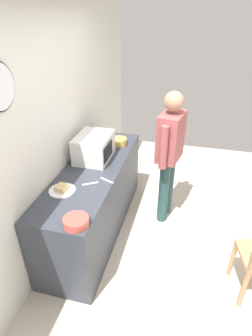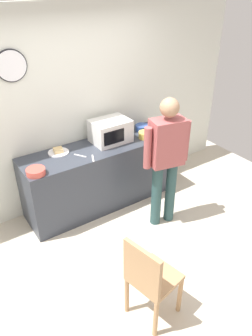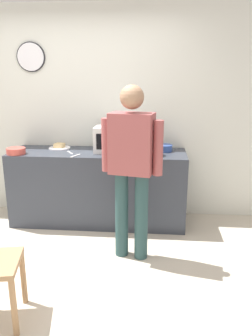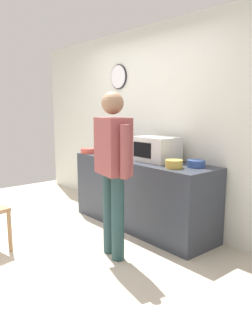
{
  "view_description": "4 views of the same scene",
  "coord_description": "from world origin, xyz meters",
  "px_view_note": "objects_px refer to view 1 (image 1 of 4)",
  "views": [
    {
      "loc": [
        -2.26,
        0.2,
        2.46
      ],
      "look_at": [
        0.4,
        0.87,
        0.85
      ],
      "focal_mm": 29.21,
      "sensor_mm": 36.0,
      "label": 1
    },
    {
      "loc": [
        -1.58,
        -2.14,
        2.85
      ],
      "look_at": [
        0.38,
        0.78,
        0.74
      ],
      "focal_mm": 34.96,
      "sensor_mm": 36.0,
      "label": 2
    },
    {
      "loc": [
        0.92,
        -2.61,
        1.78
      ],
      "look_at": [
        0.62,
        0.84,
        0.8
      ],
      "focal_mm": 35.67,
      "sensor_mm": 36.0,
      "label": 3
    },
    {
      "loc": [
        3.3,
        -1.58,
        1.54
      ],
      "look_at": [
        0.38,
        0.85,
        0.84
      ],
      "focal_mm": 35.31,
      "sensor_mm": 36.0,
      "label": 4
    }
  ],
  "objects_px": {
    "salad_bowl": "(105,137)",
    "fork_utensil": "(107,180)",
    "spoon_utensil": "(90,184)",
    "sandwich_plate": "(62,189)",
    "mixing_bowl": "(76,222)",
    "cereal_bowl": "(119,141)",
    "microwave": "(94,147)",
    "person_standing": "(170,150)"
  },
  "relations": [
    {
      "from": "salad_bowl",
      "to": "fork_utensil",
      "type": "height_order",
      "value": "salad_bowl"
    },
    {
      "from": "spoon_utensil",
      "to": "sandwich_plate",
      "type": "bearing_deg",
      "value": 130.26
    },
    {
      "from": "salad_bowl",
      "to": "spoon_utensil",
      "type": "xyz_separation_m",
      "value": [
        -1.1,
        -0.19,
        -0.04
      ]
    },
    {
      "from": "mixing_bowl",
      "to": "spoon_utensil",
      "type": "relative_size",
      "value": 1.28
    },
    {
      "from": "sandwich_plate",
      "to": "fork_utensil",
      "type": "distance_m",
      "value": 0.47
    },
    {
      "from": "cereal_bowl",
      "to": "spoon_utensil",
      "type": "bearing_deg",
      "value": 177.67
    },
    {
      "from": "microwave",
      "to": "salad_bowl",
      "type": "relative_size",
      "value": 2.49
    },
    {
      "from": "microwave",
      "to": "cereal_bowl",
      "type": "distance_m",
      "value": 0.5
    },
    {
      "from": "salad_bowl",
      "to": "spoon_utensil",
      "type": "relative_size",
      "value": 1.18
    },
    {
      "from": "spoon_utensil",
      "to": "person_standing",
      "type": "height_order",
      "value": "person_standing"
    },
    {
      "from": "spoon_utensil",
      "to": "person_standing",
      "type": "distance_m",
      "value": 1.07
    },
    {
      "from": "fork_utensil",
      "to": "salad_bowl",
      "type": "bearing_deg",
      "value": 18.79
    },
    {
      "from": "salad_bowl",
      "to": "mixing_bowl",
      "type": "distance_m",
      "value": 1.74
    },
    {
      "from": "sandwich_plate",
      "to": "salad_bowl",
      "type": "xyz_separation_m",
      "value": [
        1.29,
        -0.03,
        0.02
      ]
    },
    {
      "from": "microwave",
      "to": "person_standing",
      "type": "distance_m",
      "value": 0.9
    },
    {
      "from": "sandwich_plate",
      "to": "salad_bowl",
      "type": "height_order",
      "value": "salad_bowl"
    },
    {
      "from": "microwave",
      "to": "fork_utensil",
      "type": "bearing_deg",
      "value": -146.03
    },
    {
      "from": "microwave",
      "to": "mixing_bowl",
      "type": "relative_size",
      "value": 2.3
    },
    {
      "from": "spoon_utensil",
      "to": "cereal_bowl",
      "type": "bearing_deg",
      "value": -2.33
    },
    {
      "from": "cereal_bowl",
      "to": "mixing_bowl",
      "type": "xyz_separation_m",
      "value": [
        -1.59,
        -0.07,
        -0.01
      ]
    },
    {
      "from": "cereal_bowl",
      "to": "mixing_bowl",
      "type": "distance_m",
      "value": 1.59
    },
    {
      "from": "sandwich_plate",
      "to": "fork_utensil",
      "type": "xyz_separation_m",
      "value": [
        0.29,
        -0.37,
        -0.02
      ]
    },
    {
      "from": "sandwich_plate",
      "to": "spoon_utensil",
      "type": "distance_m",
      "value": 0.29
    },
    {
      "from": "cereal_bowl",
      "to": "person_standing",
      "type": "xyz_separation_m",
      "value": [
        -0.21,
        -0.68,
        0.06
      ]
    },
    {
      "from": "mixing_bowl",
      "to": "fork_utensil",
      "type": "relative_size",
      "value": 1.28
    },
    {
      "from": "salad_bowl",
      "to": "person_standing",
      "type": "height_order",
      "value": "person_standing"
    },
    {
      "from": "person_standing",
      "to": "mixing_bowl",
      "type": "bearing_deg",
      "value": 156.13
    },
    {
      "from": "microwave",
      "to": "sandwich_plate",
      "type": "bearing_deg",
      "value": 173.7
    },
    {
      "from": "cereal_bowl",
      "to": "microwave",
      "type": "bearing_deg",
      "value": 157.73
    },
    {
      "from": "fork_utensil",
      "to": "mixing_bowl",
      "type": "bearing_deg",
      "value": 176.68
    },
    {
      "from": "fork_utensil",
      "to": "spoon_utensil",
      "type": "relative_size",
      "value": 1.0
    },
    {
      "from": "person_standing",
      "to": "cereal_bowl",
      "type": "bearing_deg",
      "value": 73.2
    },
    {
      "from": "salad_bowl",
      "to": "cereal_bowl",
      "type": "distance_m",
      "value": 0.26
    },
    {
      "from": "spoon_utensil",
      "to": "person_standing",
      "type": "bearing_deg",
      "value": -42.82
    },
    {
      "from": "microwave",
      "to": "fork_utensil",
      "type": "xyz_separation_m",
      "value": [
        -0.43,
        -0.29,
        -0.15
      ]
    },
    {
      "from": "microwave",
      "to": "salad_bowl",
      "type": "height_order",
      "value": "microwave"
    },
    {
      "from": "mixing_bowl",
      "to": "salad_bowl",
      "type": "bearing_deg",
      "value": 9.93
    },
    {
      "from": "cereal_bowl",
      "to": "spoon_utensil",
      "type": "relative_size",
      "value": 1.13
    },
    {
      "from": "fork_utensil",
      "to": "person_standing",
      "type": "bearing_deg",
      "value": -40.18
    },
    {
      "from": "fork_utensil",
      "to": "person_standing",
      "type": "height_order",
      "value": "person_standing"
    },
    {
      "from": "salad_bowl",
      "to": "mixing_bowl",
      "type": "relative_size",
      "value": 0.92
    },
    {
      "from": "salad_bowl",
      "to": "spoon_utensil",
      "type": "height_order",
      "value": "salad_bowl"
    }
  ]
}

